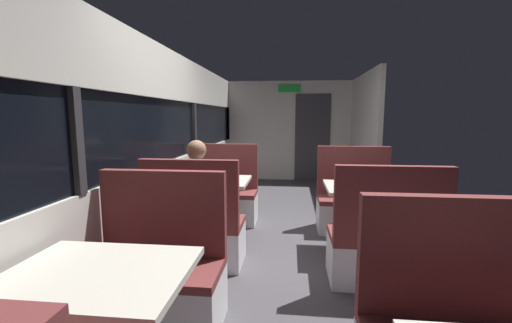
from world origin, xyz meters
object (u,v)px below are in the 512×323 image
object	(u,v)px
dining_table_near_window	(98,290)
bench_rear_aisle_facing_end	(384,248)
bench_mid_window_facing_end	(195,233)
dining_table_rear_aisle	(367,195)
bench_mid_window_facing_entry	(223,198)
coffee_cup_secondary	(368,184)
seated_passenger	(197,211)
coffee_cup_primary	(191,178)
bench_near_window_facing_entry	(157,279)
dining_table_mid_window	(211,188)
bench_rear_aisle_facing_entry	(354,206)

from	to	relation	value
dining_table_near_window	bench_rear_aisle_facing_end	world-z (taller)	bench_rear_aisle_facing_end
bench_mid_window_facing_end	bench_rear_aisle_facing_end	world-z (taller)	same
dining_table_rear_aisle	bench_mid_window_facing_entry	bearing A→B (deg)	153.32
bench_mid_window_facing_entry	coffee_cup_secondary	size ratio (longest dim) A/B	12.22
dining_table_rear_aisle	bench_rear_aisle_facing_end	distance (m)	0.77
bench_mid_window_facing_entry	coffee_cup_secondary	bearing A→B (deg)	-29.36
bench_mid_window_facing_entry	coffee_cup_secondary	distance (m)	2.07
dining_table_rear_aisle	coffee_cup_secondary	distance (m)	0.17
bench_mid_window_facing_end	bench_mid_window_facing_entry	xyz separation A→B (m)	(0.00, 1.40, 0.00)
dining_table_rear_aisle	seated_passenger	bearing A→B (deg)	-166.58
dining_table_rear_aisle	coffee_cup_secondary	size ratio (longest dim) A/B	10.00
dining_table_near_window	bench_mid_window_facing_entry	world-z (taller)	bench_mid_window_facing_entry
dining_table_rear_aisle	coffee_cup_primary	bearing A→B (deg)	178.80
bench_mid_window_facing_entry	dining_table_rear_aisle	distance (m)	2.03
seated_passenger	bench_mid_window_facing_end	bearing A→B (deg)	-90.00
bench_mid_window_facing_entry	seated_passenger	world-z (taller)	seated_passenger
seated_passenger	coffee_cup_primary	xyz separation A→B (m)	(-0.20, 0.47, 0.25)
bench_near_window_facing_entry	coffee_cup_primary	bearing A→B (deg)	97.46
bench_near_window_facing_entry	bench_rear_aisle_facing_end	distance (m)	1.95
dining_table_mid_window	seated_passenger	xyz separation A→B (m)	(0.00, -0.63, -0.10)
coffee_cup_secondary	dining_table_rear_aisle	bearing A→B (deg)	74.37
seated_passenger	bench_near_window_facing_entry	bearing A→B (deg)	-90.00
dining_table_mid_window	coffee_cup_secondary	bearing A→B (deg)	-9.43
seated_passenger	coffee_cup_primary	bearing A→B (deg)	112.76
dining_table_mid_window	bench_rear_aisle_facing_end	world-z (taller)	bench_rear_aisle_facing_end
bench_near_window_facing_entry	bench_rear_aisle_facing_end	world-z (taller)	same
bench_mid_window_facing_entry	bench_rear_aisle_facing_end	size ratio (longest dim) A/B	1.00
bench_mid_window_facing_entry	coffee_cup_secondary	world-z (taller)	bench_mid_window_facing_entry
coffee_cup_primary	coffee_cup_secondary	bearing A→B (deg)	-3.92
bench_near_window_facing_entry	bench_mid_window_facing_entry	distance (m)	2.36
coffee_cup_primary	dining_table_near_window	bearing A→B (deg)	-84.90
dining_table_mid_window	seated_passenger	size ratio (longest dim) A/B	0.71
dining_table_near_window	coffee_cup_secondary	distance (m)	2.72
coffee_cup_primary	dining_table_mid_window	bearing A→B (deg)	38.86
coffee_cup_secondary	coffee_cup_primary	bearing A→B (deg)	176.08
bench_rear_aisle_facing_end	bench_rear_aisle_facing_entry	bearing A→B (deg)	90.00
bench_rear_aisle_facing_entry	bench_mid_window_facing_end	bearing A→B (deg)	-146.19
bench_mid_window_facing_end	bench_mid_window_facing_entry	distance (m)	1.40
dining_table_near_window	bench_mid_window_facing_end	xyz separation A→B (m)	(0.00, 1.66, -0.31)
coffee_cup_secondary	bench_near_window_facing_entry	bearing A→B (deg)	-142.21
dining_table_near_window	dining_table_mid_window	xyz separation A→B (m)	(0.00, 2.36, 0.00)
bench_mid_window_facing_entry	bench_rear_aisle_facing_entry	size ratio (longest dim) A/B	1.00
bench_near_window_facing_entry	bench_mid_window_facing_end	distance (m)	0.96
dining_table_mid_window	bench_mid_window_facing_end	distance (m)	0.77
bench_mid_window_facing_end	dining_table_mid_window	bearing A→B (deg)	90.00
seated_passenger	bench_rear_aisle_facing_end	bearing A→B (deg)	-8.65
bench_rear_aisle_facing_entry	dining_table_mid_window	bearing A→B (deg)	-164.41
bench_mid_window_facing_end	coffee_cup_primary	world-z (taller)	bench_mid_window_facing_end
coffee_cup_secondary	bench_rear_aisle_facing_end	bearing A→B (deg)	-87.55
bench_rear_aisle_facing_entry	coffee_cup_secondary	world-z (taller)	bench_rear_aisle_facing_entry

